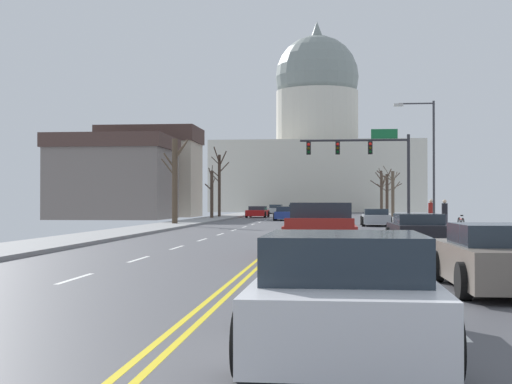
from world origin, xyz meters
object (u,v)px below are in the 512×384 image
(pedestrian_01, at_px, (445,212))
(sedan_oncoming_01, at_px, (258,212))
(sedan_near_03, at_px, (418,230))
(sedan_near_06, at_px, (344,296))
(sedan_near_02, at_px, (329,223))
(sedan_near_01, at_px, (327,221))
(pickup_truck_near_04, at_px, (321,233))
(sedan_near_00, at_px, (376,218))
(pedestrian_00, at_px, (431,211))
(sedan_near_05, at_px, (502,259))
(street_lamp_right, at_px, (428,151))
(bicycle_parked, at_px, (461,224))
(sedan_oncoming_00, at_px, (286,214))
(sedan_oncoming_03, at_px, (276,209))
(signal_gantry, at_px, (369,155))
(sedan_oncoming_02, at_px, (296,210))

(pedestrian_01, bearing_deg, sedan_oncoming_01, 114.31)
(sedan_near_03, distance_m, sedan_near_06, 19.72)
(sedan_near_02, height_order, sedan_oncoming_01, sedan_near_02)
(sedan_near_01, height_order, pickup_truck_near_04, pickup_truck_near_04)
(sedan_near_00, bearing_deg, sedan_oncoming_01, 113.05)
(pickup_truck_near_04, height_order, sedan_oncoming_01, pickup_truck_near_04)
(sedan_near_03, bearing_deg, sedan_near_06, -99.13)
(sedan_near_03, distance_m, pedestrian_00, 18.83)
(sedan_near_06, bearing_deg, sedan_near_05, 62.38)
(sedan_near_02, bearing_deg, street_lamp_right, 59.02)
(sedan_near_05, bearing_deg, sedan_oncoming_01, 99.86)
(pickup_truck_near_04, relative_size, bicycle_parked, 3.15)
(pickup_truck_near_04, xyz_separation_m, sedan_oncoming_00, (-3.45, 41.33, -0.16))
(street_lamp_right, xyz_separation_m, sedan_near_02, (-5.96, -9.93, -4.06))
(street_lamp_right, bearing_deg, sedan_near_02, -120.98)
(sedan_near_00, distance_m, sedan_near_03, 21.61)
(sedan_near_02, height_order, sedan_oncoming_03, sedan_near_02)
(pickup_truck_near_04, height_order, sedan_near_05, pickup_truck_near_04)
(sedan_near_00, bearing_deg, pedestrian_01, -61.11)
(sedan_near_03, xyz_separation_m, sedan_near_05, (-0.13, -13.73, 0.02))
(sedan_near_01, relative_size, sedan_near_02, 0.99)
(signal_gantry, distance_m, bicycle_parked, 16.55)
(sedan_near_01, bearing_deg, pickup_truck_near_04, -90.43)
(street_lamp_right, relative_size, sedan_near_00, 1.73)
(signal_gantry, relative_size, pedestrian_00, 4.86)
(sedan_near_02, distance_m, sedan_oncoming_02, 51.11)
(sedan_near_06, xyz_separation_m, sedan_oncoming_00, (-3.86, 54.66, -0.05))
(sedan_near_05, bearing_deg, sedan_near_02, 98.54)
(sedan_near_05, distance_m, sedan_oncoming_03, 82.28)
(sedan_oncoming_03, xyz_separation_m, pedestrian_00, (13.29, -49.35, 0.47))
(sedan_oncoming_01, bearing_deg, sedan_near_06, -83.57)
(sedan_near_01, bearing_deg, pedestrian_01, 7.10)
(sedan_near_03, bearing_deg, pickup_truck_near_04, -119.91)
(street_lamp_right, distance_m, sedan_near_03, 17.83)
(sedan_near_01, distance_m, sedan_oncoming_02, 43.95)
(pedestrian_00, distance_m, pedestrian_01, 3.36)
(sedan_near_02, bearing_deg, sedan_near_00, 77.80)
(sedan_near_05, xyz_separation_m, pedestrian_00, (3.17, 32.30, 0.45))
(sedan_near_03, relative_size, sedan_near_06, 1.04)
(sedan_near_03, bearing_deg, pedestrian_01, 77.56)
(sedan_oncoming_00, distance_m, bicycle_parked, 27.21)
(sedan_near_01, bearing_deg, pedestrian_00, 33.06)
(sedan_near_02, xyz_separation_m, sedan_oncoming_00, (-3.71, 27.98, -0.05))
(sedan_near_03, height_order, bicycle_parked, sedan_near_03)
(sedan_near_06, xyz_separation_m, pedestrian_00, (6.18, 38.04, 0.43))
(sedan_near_05, relative_size, sedan_oncoming_01, 0.98)
(sedan_oncoming_02, bearing_deg, sedan_near_02, -85.62)
(pedestrian_00, height_order, bicycle_parked, pedestrian_00)
(pedestrian_01, bearing_deg, sedan_near_02, -129.61)
(sedan_near_03, xyz_separation_m, sedan_oncoming_02, (-7.17, 58.18, 0.03))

